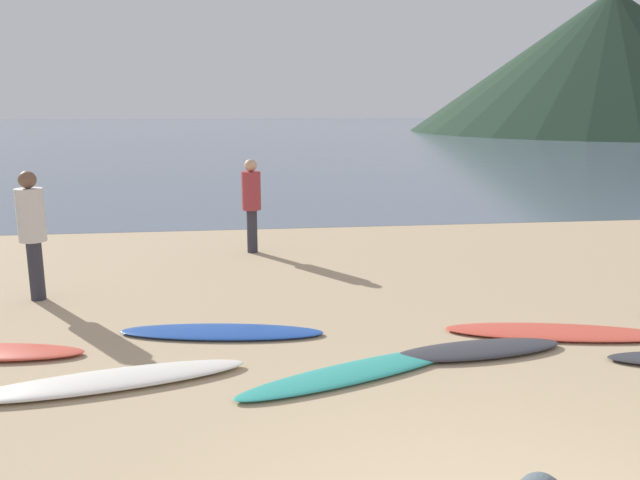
{
  "coord_description": "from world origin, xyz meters",
  "views": [
    {
      "loc": [
        -1.47,
        -2.76,
        2.69
      ],
      "look_at": [
        -0.25,
        6.81,
        0.6
      ],
      "focal_mm": 35.57,
      "sensor_mm": 36.0,
      "label": 1
    }
  ],
  "objects_px": {
    "surfboard_3": "(222,332)",
    "surfboard_5": "(478,350)",
    "person_2": "(251,198)",
    "surfboard_6": "(557,332)",
    "person_0": "(32,225)",
    "surfboard_2": "(108,380)",
    "surfboard_4": "(356,372)"
  },
  "relations": [
    {
      "from": "person_2",
      "to": "person_0",
      "type": "bearing_deg",
      "value": 5.82
    },
    {
      "from": "surfboard_2",
      "to": "person_2",
      "type": "height_order",
      "value": "person_2"
    },
    {
      "from": "surfboard_3",
      "to": "surfboard_5",
      "type": "distance_m",
      "value": 2.96
    },
    {
      "from": "surfboard_3",
      "to": "surfboard_4",
      "type": "bearing_deg",
      "value": -35.44
    },
    {
      "from": "surfboard_6",
      "to": "surfboard_2",
      "type": "bearing_deg",
      "value": -158.87
    },
    {
      "from": "surfboard_2",
      "to": "person_0",
      "type": "bearing_deg",
      "value": 105.06
    },
    {
      "from": "surfboard_4",
      "to": "surfboard_2",
      "type": "bearing_deg",
      "value": 157.02
    },
    {
      "from": "surfboard_6",
      "to": "person_0",
      "type": "height_order",
      "value": "person_0"
    },
    {
      "from": "person_0",
      "to": "surfboard_2",
      "type": "bearing_deg",
      "value": -63.67
    },
    {
      "from": "surfboard_5",
      "to": "person_2",
      "type": "height_order",
      "value": "person_2"
    },
    {
      "from": "surfboard_5",
      "to": "person_2",
      "type": "bearing_deg",
      "value": 108.29
    },
    {
      "from": "person_2",
      "to": "surfboard_3",
      "type": "bearing_deg",
      "value": 50.08
    },
    {
      "from": "person_0",
      "to": "surfboard_3",
      "type": "bearing_deg",
      "value": -34.28
    },
    {
      "from": "surfboard_2",
      "to": "surfboard_4",
      "type": "bearing_deg",
      "value": -13.82
    },
    {
      "from": "surfboard_5",
      "to": "person_2",
      "type": "xyz_separation_m",
      "value": [
        -2.35,
        5.16,
        0.96
      ]
    },
    {
      "from": "surfboard_5",
      "to": "person_0",
      "type": "xyz_separation_m",
      "value": [
        -5.38,
        2.66,
        1.02
      ]
    },
    {
      "from": "surfboard_4",
      "to": "person_2",
      "type": "relative_size",
      "value": 1.55
    },
    {
      "from": "surfboard_3",
      "to": "surfboard_5",
      "type": "relative_size",
      "value": 1.24
    },
    {
      "from": "surfboard_3",
      "to": "person_2",
      "type": "distance_m",
      "value": 4.35
    },
    {
      "from": "surfboard_3",
      "to": "person_0",
      "type": "relative_size",
      "value": 1.34
    },
    {
      "from": "surfboard_4",
      "to": "person_2",
      "type": "xyz_separation_m",
      "value": [
        -0.92,
        5.55,
        0.97
      ]
    },
    {
      "from": "surfboard_3",
      "to": "surfboard_4",
      "type": "relative_size",
      "value": 0.92
    },
    {
      "from": "surfboard_4",
      "to": "surfboard_6",
      "type": "height_order",
      "value": "surfboard_4"
    },
    {
      "from": "surfboard_6",
      "to": "person_2",
      "type": "height_order",
      "value": "person_2"
    },
    {
      "from": "surfboard_2",
      "to": "surfboard_6",
      "type": "distance_m",
      "value": 5.06
    },
    {
      "from": "surfboard_4",
      "to": "surfboard_6",
      "type": "bearing_deg",
      "value": -3.32
    },
    {
      "from": "surfboard_2",
      "to": "surfboard_6",
      "type": "xyz_separation_m",
      "value": [
        5.01,
        0.74,
        -0.01
      ]
    },
    {
      "from": "person_0",
      "to": "surfboard_5",
      "type": "bearing_deg",
      "value": -26.96
    },
    {
      "from": "surfboard_3",
      "to": "surfboard_5",
      "type": "height_order",
      "value": "surfboard_5"
    },
    {
      "from": "surfboard_6",
      "to": "person_0",
      "type": "xyz_separation_m",
      "value": [
        -6.52,
        2.22,
        1.03
      ]
    },
    {
      "from": "surfboard_2",
      "to": "person_2",
      "type": "distance_m",
      "value": 5.76
    },
    {
      "from": "surfboard_3",
      "to": "person_2",
      "type": "height_order",
      "value": "person_2"
    }
  ]
}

